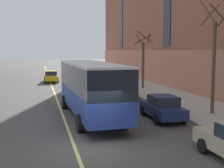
# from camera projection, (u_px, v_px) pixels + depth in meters

# --- Properties ---
(ground_plane) EXTENTS (260.00, 260.00, 0.00)m
(ground_plane) POSITION_uv_depth(u_px,v_px,m) (99.00, 147.00, 14.22)
(ground_plane) COLOR #4C4947
(city_bus) EXTENTS (3.11, 11.12, 3.60)m
(city_bus) POSITION_uv_depth(u_px,v_px,m) (90.00, 86.00, 20.02)
(city_bus) COLOR navy
(city_bus) RESTS_ON ground
(parked_car_champagne_0) EXTENTS (2.02, 4.35, 1.56)m
(parked_car_champagne_0) POSITION_uv_depth(u_px,v_px,m) (123.00, 88.00, 29.65)
(parked_car_champagne_0) COLOR #BCAD89
(parked_car_champagne_0) RESTS_ON ground
(parked_car_navy_2) EXTENTS (2.00, 4.46, 1.56)m
(parked_car_navy_2) POSITION_uv_depth(u_px,v_px,m) (162.00, 107.00, 19.84)
(parked_car_navy_2) COLOR navy
(parked_car_navy_2) RESTS_ON ground
(taxi_cab) EXTENTS (1.99, 4.80, 1.56)m
(taxi_cab) POSITION_uv_depth(u_px,v_px,m) (51.00, 76.00, 42.93)
(taxi_cab) COLOR yellow
(taxi_cab) RESTS_ON ground
(street_tree_mid_block) EXTENTS (1.77, 1.74, 7.59)m
(street_tree_mid_block) POSITION_uv_depth(u_px,v_px,m) (214.00, 57.00, 20.73)
(street_tree_mid_block) COLOR brown
(street_tree_mid_block) RESTS_ON sidewalk
(street_tree_far_uptown) EXTENTS (2.23, 2.28, 6.35)m
(street_tree_far_uptown) POSITION_uv_depth(u_px,v_px,m) (143.00, 59.00, 34.83)
(street_tree_far_uptown) COLOR brown
(street_tree_far_uptown) RESTS_ON sidewalk
(lane_centerline) EXTENTS (0.16, 140.00, 0.01)m
(lane_centerline) POSITION_uv_depth(u_px,v_px,m) (69.00, 132.00, 16.88)
(lane_centerline) COLOR #E0D66B
(lane_centerline) RESTS_ON ground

